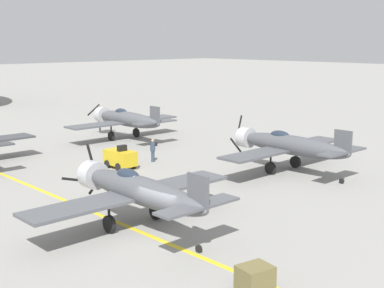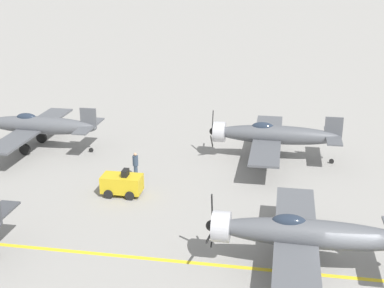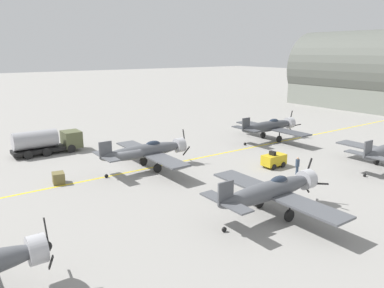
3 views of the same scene
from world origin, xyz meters
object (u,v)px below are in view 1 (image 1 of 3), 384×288
airplane_mid_center (137,190)px  supply_crate_by_tanker (255,279)px  airplane_far_right (126,119)px  airplane_mid_right (288,145)px  tow_tractor (120,158)px  ground_crew_walking (153,150)px

airplane_mid_center → supply_crate_by_tanker: size_ratio=9.55×
airplane_mid_center → airplane_far_right: bearing=39.1°
airplane_mid_center → supply_crate_by_tanker: bearing=-113.2°
airplane_mid_right → tow_tractor: bearing=113.6°
airplane_far_right → supply_crate_by_tanker: (-15.68, -29.71, -1.49)m
ground_crew_walking → supply_crate_by_tanker: size_ratio=1.45×
tow_tractor → supply_crate_by_tanker: size_ratio=2.07×
airplane_mid_right → ground_crew_walking: (-5.11, 9.34, -1.02)m
tow_tractor → ground_crew_walking: 3.14m
supply_crate_by_tanker → airplane_far_right: bearing=62.2°
airplane_far_right → airplane_mid_right: bearing=-94.0°
tow_tractor → supply_crate_by_tanker: 21.86m
airplane_far_right → ground_crew_walking: size_ratio=6.61×
airplane_mid_right → airplane_far_right: 18.85m
ground_crew_walking → airplane_mid_right: bearing=-61.3°
airplane_mid_right → airplane_mid_center: bearing=169.9°
airplane_mid_right → supply_crate_by_tanker: (-16.47, -10.88, -1.49)m
airplane_mid_right → tow_tractor: size_ratio=4.62×
airplane_mid_center → tow_tractor: 13.51m
tow_tractor → airplane_mid_right: bearing=-48.7°
airplane_far_right → supply_crate_by_tanker: size_ratio=9.55×
tow_tractor → ground_crew_walking: size_ratio=1.43×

